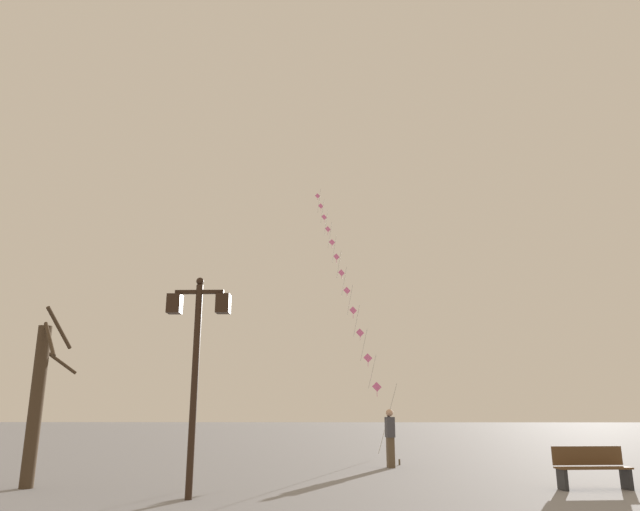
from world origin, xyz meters
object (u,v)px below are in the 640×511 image
twin_lantern_lamp_post (197,341)px  park_bench (592,468)px  kite_flyer (390,436)px  bare_tree (38,399)px  kite_train (343,277)px

twin_lantern_lamp_post → park_bench: (8.42, 1.75, -2.58)m
kite_flyer → bare_tree: size_ratio=0.42×
twin_lantern_lamp_post → park_bench: size_ratio=2.66×
twin_lantern_lamp_post → kite_train: bearing=78.9°
park_bench → kite_flyer: bearing=121.8°
bare_tree → park_bench: size_ratio=2.49×
twin_lantern_lamp_post → kite_train: (3.20, 16.40, 5.09)m
twin_lantern_lamp_post → park_bench: bearing=11.7°
kite_train → bare_tree: kite_train is taller
twin_lantern_lamp_post → bare_tree: twin_lantern_lamp_post is taller
kite_train → park_bench: (5.21, -14.65, -7.67)m
bare_tree → park_bench: (12.39, 0.14, -1.46)m
kite_flyer → bare_tree: bare_tree is taller
twin_lantern_lamp_post → kite_train: size_ratio=0.26×
twin_lantern_lamp_post → kite_train: 17.46m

